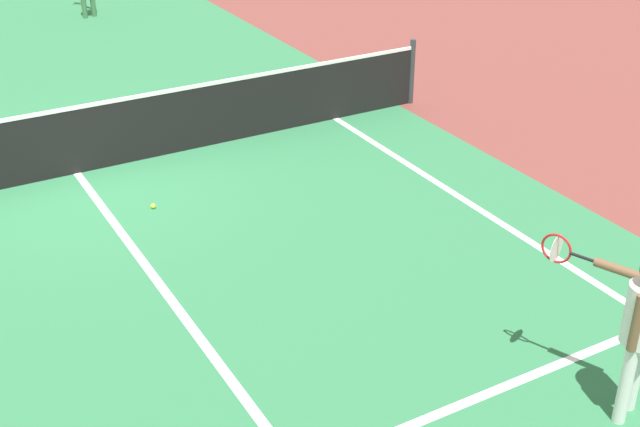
# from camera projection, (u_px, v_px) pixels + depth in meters

# --- Properties ---
(ground_plane) EXTENTS (60.00, 60.00, 0.00)m
(ground_plane) POSITION_uv_depth(u_px,v_px,m) (77.00, 173.00, 11.70)
(ground_plane) COLOR brown
(court_surface_inbounds) EXTENTS (10.62, 24.40, 0.00)m
(court_surface_inbounds) POSITION_uv_depth(u_px,v_px,m) (77.00, 173.00, 11.70)
(court_surface_inbounds) COLOR #2D7247
(court_surface_inbounds) RESTS_ON ground_plane
(line_sideline_right) EXTENTS (0.10, 11.89, 0.01)m
(line_sideline_right) POSITION_uv_depth(u_px,v_px,m) (624.00, 301.00, 8.93)
(line_sideline_right) COLOR white
(line_sideline_right) RESTS_ON ground_plane
(line_center_service) EXTENTS (0.10, 6.40, 0.01)m
(line_center_service) POSITION_uv_depth(u_px,v_px,m) (158.00, 283.00, 9.24)
(line_center_service) COLOR white
(line_center_service) RESTS_ON ground_plane
(net) EXTENTS (11.18, 0.09, 1.07)m
(net) POSITION_uv_depth(u_px,v_px,m) (72.00, 140.00, 11.47)
(net) COLOR #33383D
(net) RESTS_ON ground_plane
(player_near) EXTENTS (0.47, 1.17, 1.56)m
(player_near) POSITION_uv_depth(u_px,v_px,m) (639.00, 321.00, 6.95)
(player_near) COLOR white
(player_near) RESTS_ON ground_plane
(tennis_ball_near_net) EXTENTS (0.07, 0.07, 0.07)m
(tennis_ball_near_net) POSITION_uv_depth(u_px,v_px,m) (153.00, 206.00, 10.77)
(tennis_ball_near_net) COLOR #CCE033
(tennis_ball_near_net) RESTS_ON ground_plane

